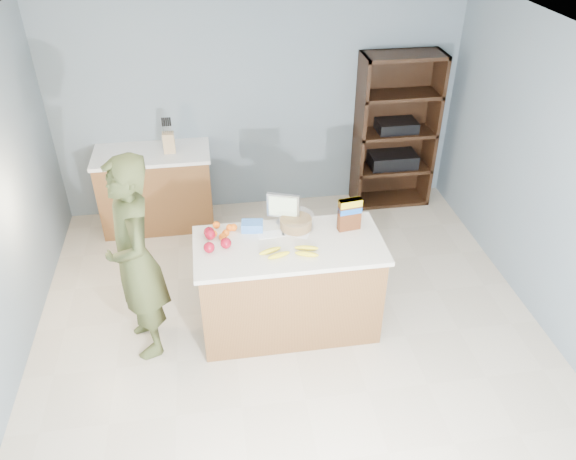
{
  "coord_description": "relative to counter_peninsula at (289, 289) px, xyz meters",
  "views": [
    {
      "loc": [
        -0.58,
        -3.41,
        3.55
      ],
      "look_at": [
        0.0,
        0.35,
        1.0
      ],
      "focal_mm": 35.0,
      "sensor_mm": 36.0,
      "label": 1
    }
  ],
  "objects": [
    {
      "name": "blue_carton",
      "position": [
        -0.28,
        0.24,
        0.52
      ],
      "size": [
        0.19,
        0.14,
        0.08
      ],
      "primitive_type": "cube",
      "rotation": [
        0.0,
        0.0,
        -0.14
      ],
      "color": "blue",
      "rests_on": "counter_peninsula"
    },
    {
      "name": "cereal_box",
      "position": [
        0.53,
        0.14,
        0.65
      ],
      "size": [
        0.2,
        0.1,
        0.29
      ],
      "color": "#592B14",
      "rests_on": "counter_peninsula"
    },
    {
      "name": "tv",
      "position": [
        -0.0,
        0.32,
        0.64
      ],
      "size": [
        0.28,
        0.13,
        0.28
      ],
      "color": "silver",
      "rests_on": "counter_peninsula"
    },
    {
      "name": "counter_peninsula",
      "position": [
        0.0,
        0.0,
        0.0
      ],
      "size": [
        1.56,
        0.76,
        0.9
      ],
      "color": "brown",
      "rests_on": "ground"
    },
    {
      "name": "walls",
      "position": [
        0.0,
        -0.3,
        1.24
      ],
      "size": [
        4.52,
        5.02,
        2.51
      ],
      "color": "slate",
      "rests_on": "ground"
    },
    {
      "name": "floor",
      "position": [
        0.0,
        -0.3,
        -0.42
      ],
      "size": [
        4.5,
        5.0,
        0.02
      ],
      "primitive_type": "cube",
      "color": "beige",
      "rests_on": "ground"
    },
    {
      "name": "back_cabinet",
      "position": [
        -1.2,
        1.9,
        0.04
      ],
      "size": [
        1.24,
        0.62,
        0.9
      ],
      "color": "brown",
      "rests_on": "ground"
    },
    {
      "name": "knife_block",
      "position": [
        -1.0,
        1.87,
        0.6
      ],
      "size": [
        0.12,
        0.1,
        0.31
      ],
      "color": "tan",
      "rests_on": "back_cabinet"
    },
    {
      "name": "apples",
      "position": [
        -0.61,
        0.09,
        0.53
      ],
      "size": [
        0.23,
        0.31,
        0.09
      ],
      "color": "maroon",
      "rests_on": "counter_peninsula"
    },
    {
      "name": "shelving_unit",
      "position": [
        1.55,
        2.05,
        0.45
      ],
      "size": [
        0.9,
        0.4,
        1.8
      ],
      "color": "black",
      "rests_on": "ground"
    },
    {
      "name": "bananas",
      "position": [
        -0.01,
        -0.15,
        0.51
      ],
      "size": [
        0.49,
        0.19,
        0.04
      ],
      "color": "yellow",
      "rests_on": "counter_peninsula"
    },
    {
      "name": "person",
      "position": [
        -1.23,
        -0.03,
        0.48
      ],
      "size": [
        0.6,
        0.75,
        1.79
      ],
      "primitive_type": "imported",
      "rotation": [
        0.0,
        0.0,
        -1.28
      ],
      "color": "#3D4421",
      "rests_on": "ground"
    },
    {
      "name": "oranges",
      "position": [
        -0.53,
        0.22,
        0.52
      ],
      "size": [
        0.26,
        0.25,
        0.06
      ],
      "color": "orange",
      "rests_on": "counter_peninsula"
    },
    {
      "name": "salad_bowl",
      "position": [
        0.09,
        0.22,
        0.54
      ],
      "size": [
        0.3,
        0.3,
        0.13
      ],
      "color": "#267219",
      "rests_on": "counter_peninsula"
    },
    {
      "name": "envelopes",
      "position": [
        -0.02,
        0.14,
        0.49
      ],
      "size": [
        0.44,
        0.19,
        0.0
      ],
      "color": "white",
      "rests_on": "counter_peninsula"
    }
  ]
}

